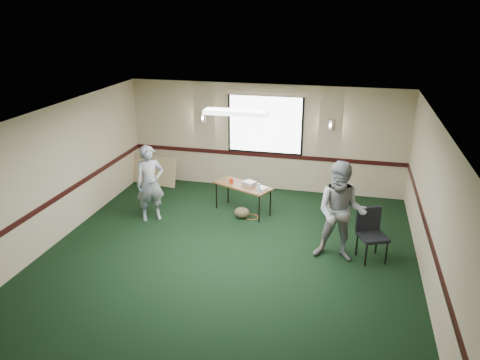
% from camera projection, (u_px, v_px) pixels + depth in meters
% --- Properties ---
extents(ground, '(8.00, 8.00, 0.00)m').
position_uv_depth(ground, '(223.00, 265.00, 8.61)').
color(ground, black).
rests_on(ground, ground).
extents(room_shell, '(8.00, 8.02, 8.00)m').
position_uv_depth(room_shell, '(249.00, 150.00, 9.99)').
color(room_shell, tan).
rests_on(room_shell, ground).
extents(folding_table, '(1.44, 1.04, 0.67)m').
position_uv_depth(folding_table, '(243.00, 187.00, 10.59)').
color(folding_table, brown).
rests_on(folding_table, ground).
extents(projector, '(0.35, 0.34, 0.09)m').
position_uv_depth(projector, '(249.00, 183.00, 10.55)').
color(projector, '#9C9CA5').
rests_on(projector, folding_table).
extents(game_console, '(0.28, 0.27, 0.05)m').
position_uv_depth(game_console, '(262.00, 188.00, 10.32)').
color(game_console, white).
rests_on(game_console, folding_table).
extents(red_cup, '(0.08, 0.08, 0.12)m').
position_uv_depth(red_cup, '(231.00, 181.00, 10.67)').
color(red_cup, red).
rests_on(red_cup, folding_table).
extents(water_bottle, '(0.06, 0.06, 0.21)m').
position_uv_depth(water_bottle, '(259.00, 188.00, 10.12)').
color(water_bottle, '#97D8F8').
rests_on(water_bottle, folding_table).
extents(duffel_bag, '(0.41, 0.34, 0.25)m').
position_uv_depth(duffel_bag, '(242.00, 213.00, 10.47)').
color(duffel_bag, '#434326').
rests_on(duffel_bag, ground).
extents(cable_coil, '(0.38, 0.38, 0.02)m').
position_uv_depth(cable_coil, '(252.00, 217.00, 10.54)').
color(cable_coil, '#CD4F19').
rests_on(cable_coil, ground).
extents(folded_table, '(1.51, 0.46, 0.77)m').
position_uv_depth(folded_table, '(151.00, 170.00, 12.41)').
color(folded_table, tan).
rests_on(folded_table, ground).
extents(conference_chair, '(0.64, 0.65, 0.98)m').
position_uv_depth(conference_chair, '(371.00, 230.00, 8.69)').
color(conference_chair, black).
rests_on(conference_chair, ground).
extents(person_left, '(0.74, 0.69, 1.69)m').
position_uv_depth(person_left, '(150.00, 183.00, 10.18)').
color(person_left, '#3A5380').
rests_on(person_left, ground).
extents(person_right, '(0.97, 0.78, 1.91)m').
position_uv_depth(person_right, '(341.00, 212.00, 8.51)').
color(person_right, '#7CA2C1').
rests_on(person_right, ground).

